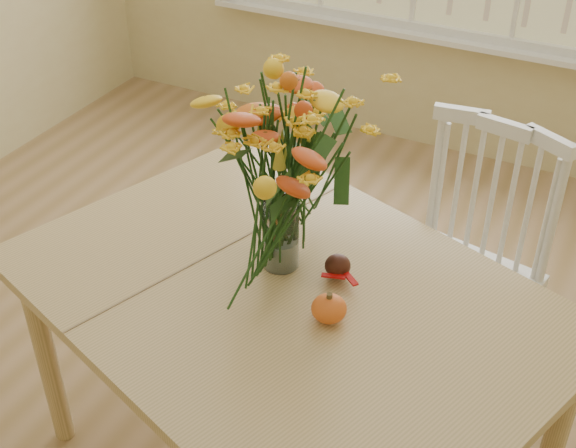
% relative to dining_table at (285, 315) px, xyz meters
% --- Properties ---
extents(floor, '(4.00, 4.50, 0.01)m').
position_rel_dining_table_xyz_m(floor, '(-0.48, 0.25, -0.74)').
color(floor, '#9C794B').
rests_on(floor, ground).
extents(dining_table, '(1.84, 1.57, 0.83)m').
position_rel_dining_table_xyz_m(dining_table, '(0.00, 0.00, 0.00)').
color(dining_table, tan).
rests_on(dining_table, floor).
extents(windsor_chair, '(0.57, 0.55, 1.06)m').
position_rel_dining_table_xyz_m(windsor_chair, '(0.37, 0.72, -0.15)').
color(windsor_chair, white).
rests_on(windsor_chair, floor).
extents(flower_vase, '(0.51, 0.51, 0.61)m').
position_rel_dining_table_xyz_m(flower_vase, '(-0.07, 0.11, 0.46)').
color(flower_vase, white).
rests_on(flower_vase, dining_table).
extents(pumpkin, '(0.10, 0.10, 0.08)m').
position_rel_dining_table_xyz_m(pumpkin, '(0.16, -0.06, 0.13)').
color(pumpkin, orange).
rests_on(pumpkin, dining_table).
extents(turkey_figurine, '(0.12, 0.11, 0.12)m').
position_rel_dining_table_xyz_m(turkey_figurine, '(-0.10, 0.16, 0.14)').
color(turkey_figurine, '#CCB78C').
rests_on(turkey_figurine, dining_table).
extents(dark_gourd, '(0.13, 0.09, 0.07)m').
position_rel_dining_table_xyz_m(dark_gourd, '(0.11, 0.13, 0.13)').
color(dark_gourd, '#38160F').
rests_on(dark_gourd, dining_table).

